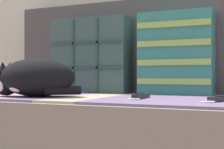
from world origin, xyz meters
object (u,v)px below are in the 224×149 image
Objects in this scene: couch at (135,136)px; throw_pillow_quilted at (91,56)px; throw_pillow_striped at (176,53)px; game_remote_far at (221,99)px; game_remote_near at (141,96)px; sleeping_cat at (32,78)px.

throw_pillow_quilted is at bearing 147.68° from couch.
throw_pillow_quilted is 1.08× the size of throw_pillow_striped.
game_remote_near is at bearing 174.46° from game_remote_far.
throw_pillow_quilted is 0.45m from sleeping_cat.
couch is 0.56m from throw_pillow_quilted.
throw_pillow_striped reaches higher than throw_pillow_quilted.
throw_pillow_striped is 0.49m from game_remote_far.
sleeping_cat reaches higher than couch.
sleeping_cat is at bearing -100.03° from throw_pillow_quilted.
couch is 0.47m from throw_pillow_striped.
throw_pillow_striped is (0.14, 0.21, 0.39)m from couch.
throw_pillow_striped is (0.48, -0.00, 0.00)m from throw_pillow_quilted.
couch is 0.47m from game_remote_far.
sleeping_cat is 0.82m from game_remote_far.
couch is 8.68× the size of game_remote_near.
game_remote_near is 1.02× the size of game_remote_far.
game_remote_far is at bearing -54.48° from throw_pillow_striped.
game_remote_near is (0.41, -0.33, -0.20)m from throw_pillow_quilted.
game_remote_far is (0.40, -0.15, 0.19)m from couch.
sleeping_cat is at bearing -152.83° from couch.
sleeping_cat is (-0.08, -0.43, -0.12)m from throw_pillow_quilted.
throw_pillow_quilted is 2.21× the size of game_remote_near.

